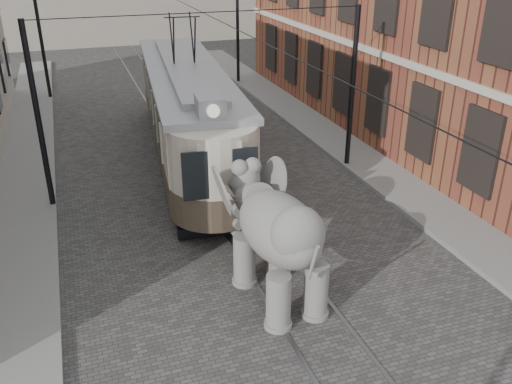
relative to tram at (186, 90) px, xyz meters
name	(u,v)px	position (x,y,z in m)	size (l,w,h in m)	color
ground	(277,272)	(0.32, -9.07, -2.75)	(120.00, 120.00, 0.00)	#484643
tram_rails	(277,271)	(0.32, -9.07, -2.74)	(1.54, 80.00, 0.02)	slate
sidewalk_right	(465,233)	(6.32, -9.07, -2.67)	(2.00, 60.00, 0.15)	slate
sidewalk_left	(15,320)	(-6.18, -9.07, -2.67)	(2.00, 60.00, 0.15)	slate
catenary	(217,112)	(0.12, -4.07, 0.25)	(11.00, 30.20, 6.00)	black
tram	(186,90)	(0.00, 0.00, 0.00)	(2.86, 13.85, 5.49)	#BFB19B
elephant	(279,245)	(-0.08, -10.16, -1.23)	(2.73, 4.96, 3.04)	slate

